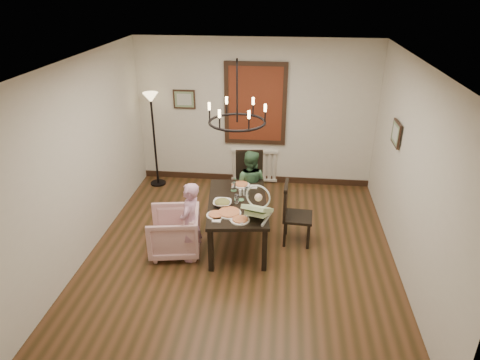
% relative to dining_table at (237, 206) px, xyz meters
% --- Properties ---
extents(room_shell, '(4.51, 5.00, 2.81)m').
position_rel_dining_table_xyz_m(room_shell, '(0.08, 0.11, 0.77)').
color(room_shell, '#57341E').
rests_on(room_shell, ground).
extents(dining_table, '(1.04, 1.62, 0.72)m').
position_rel_dining_table_xyz_m(dining_table, '(0.00, 0.00, 0.00)').
color(dining_table, black).
rests_on(dining_table, room_shell).
extents(chair_far, '(0.53, 0.53, 1.07)m').
position_rel_dining_table_xyz_m(chair_far, '(0.09, 1.03, -0.10)').
color(chair_far, black).
rests_on(chair_far, room_shell).
extents(chair_right, '(0.46, 0.46, 0.99)m').
position_rel_dining_table_xyz_m(chair_right, '(0.91, 0.13, -0.14)').
color(chair_right, black).
rests_on(chair_right, room_shell).
extents(armchair, '(0.85, 0.84, 0.67)m').
position_rel_dining_table_xyz_m(armchair, '(-0.90, -0.35, -0.30)').
color(armchair, '#D6A4A5').
rests_on(armchair, room_shell).
extents(elderly_woman, '(0.30, 0.40, 1.00)m').
position_rel_dining_table_xyz_m(elderly_woman, '(-0.62, -0.48, -0.13)').
color(elderly_woman, '#CE91AF').
rests_on(elderly_woman, room_shell).
extents(seated_man, '(0.54, 0.45, 1.00)m').
position_rel_dining_table_xyz_m(seated_man, '(0.11, 0.82, -0.13)').
color(seated_man, '#3D6742').
rests_on(seated_man, room_shell).
extents(baby_bouncer, '(0.50, 0.59, 0.33)m').
position_rel_dining_table_xyz_m(baby_bouncer, '(0.33, -0.45, 0.25)').
color(baby_bouncer, '#C4E69E').
rests_on(baby_bouncer, dining_table).
extents(salad_bowl, '(0.33, 0.33, 0.08)m').
position_rel_dining_table_xyz_m(salad_bowl, '(-0.21, -0.14, 0.12)').
color(salad_bowl, white).
rests_on(salad_bowl, dining_table).
extents(pizza_platter, '(0.34, 0.34, 0.04)m').
position_rel_dining_table_xyz_m(pizza_platter, '(-0.07, -0.38, 0.10)').
color(pizza_platter, tan).
rests_on(pizza_platter, dining_table).
extents(drinking_glass, '(0.07, 0.07, 0.14)m').
position_rel_dining_table_xyz_m(drinking_glass, '(-0.01, -0.05, 0.15)').
color(drinking_glass, silver).
rests_on(drinking_glass, dining_table).
extents(window_blinds, '(1.00, 0.03, 1.40)m').
position_rel_dining_table_xyz_m(window_blinds, '(0.08, 2.20, 0.97)').
color(window_blinds, maroon).
rests_on(window_blinds, room_shell).
extents(radiator, '(0.92, 0.12, 0.62)m').
position_rel_dining_table_xyz_m(radiator, '(0.08, 2.22, -0.28)').
color(radiator, silver).
rests_on(radiator, room_shell).
extents(picture_back, '(0.42, 0.03, 0.36)m').
position_rel_dining_table_xyz_m(picture_back, '(-1.27, 2.21, 1.02)').
color(picture_back, black).
rests_on(picture_back, room_shell).
extents(picture_right, '(0.03, 0.42, 0.36)m').
position_rel_dining_table_xyz_m(picture_right, '(2.29, 0.64, 1.02)').
color(picture_right, black).
rests_on(picture_right, room_shell).
extents(floor_lamp, '(0.30, 0.30, 1.80)m').
position_rel_dining_table_xyz_m(floor_lamp, '(-1.82, 1.89, 0.27)').
color(floor_lamp, black).
rests_on(floor_lamp, room_shell).
extents(chandelier, '(0.80, 0.80, 0.04)m').
position_rel_dining_table_xyz_m(chandelier, '(0.00, -0.00, 1.32)').
color(chandelier, black).
rests_on(chandelier, room_shell).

